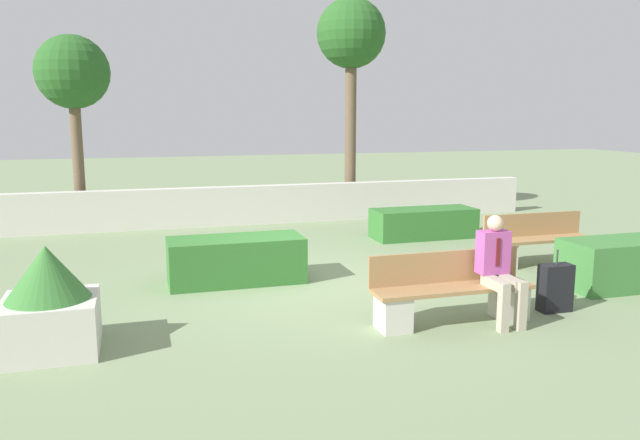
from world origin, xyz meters
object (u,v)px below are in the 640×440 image
Objects in this scene: tree_leftmost at (73,76)px; tree_center_left at (351,40)px; suitcase at (555,288)px; person_seated_man at (498,264)px; bench_left_side at (538,245)px; planter_corner_left at (49,302)px; bench_front at (451,296)px.

tree_center_left reaches higher than tree_leftmost.
suitcase is 10.92m from tree_leftmost.
tree_leftmost reaches higher than person_seated_man.
tree_center_left is (-1.36, 5.98, 4.04)m from bench_left_side.
person_seated_man is at bearing -170.40° from suitcase.
bench_left_side is 7.34m from tree_center_left.
planter_corner_left reaches higher than bench_left_side.
bench_front is 1.53× the size of person_seated_man.
tree_center_left is at bearing 0.13° from tree_leftmost.
planter_corner_left is at bearing -88.21° from tree_leftmost.
person_seated_man is 0.25× the size of tree_center_left.
tree_center_left is (6.48, 0.01, 0.98)m from tree_leftmost.
bench_front is at bearing -59.30° from tree_leftmost.
suitcase is (1.54, 0.02, -0.03)m from bench_front.
tree_center_left is at bearing 96.78° from bench_left_side.
bench_front is 3.73m from bench_left_side.
tree_center_left is at bearing 51.74° from planter_corner_left.
person_seated_man is 9.24m from tree_center_left.
planter_corner_left is 0.28× the size of tree_leftmost.
bench_left_side reaches higher than suitcase.
bench_front is 1.73× the size of planter_corner_left.
bench_front is at bearing 165.39° from person_seated_man.
tree_leftmost is at bearing 128.02° from suitcase.
tree_leftmost is (-5.47, 8.42, 2.66)m from person_seated_man.
suitcase is at bearing 0.83° from bench_front.
person_seated_man is (0.55, -0.14, 0.40)m from bench_front.
person_seated_man is at bearing -96.85° from tree_center_left.
tree_leftmost reaches higher than bench_front.
tree_leftmost reaches higher than suitcase.
bench_front is 10.10m from tree_leftmost.
planter_corner_left is (-4.67, 0.38, 0.22)m from bench_front.
tree_center_left is at bearing 89.81° from suitcase.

